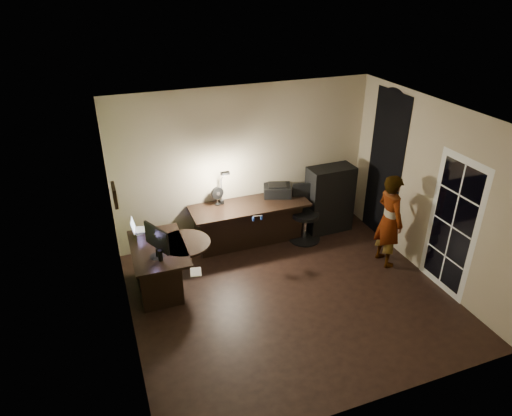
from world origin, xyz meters
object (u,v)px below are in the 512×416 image
object	(u,v)px
desk_right	(250,224)
cabinet	(329,199)
office_chair	(306,215)
desk_left	(160,268)
monitor	(156,247)
person	(389,220)

from	to	relation	value
desk_right	cabinet	distance (m)	1.54
desk_right	office_chair	bearing A→B (deg)	-13.32
desk_left	desk_right	size ratio (longest dim) A/B	0.62
desk_left	cabinet	distance (m)	3.28
desk_right	office_chair	distance (m)	0.99
monitor	person	distance (m)	3.62
desk_right	monitor	bearing A→B (deg)	-150.69
monitor	desk_right	bearing A→B (deg)	4.43
cabinet	monitor	world-z (taller)	cabinet
desk_right	office_chair	size ratio (longest dim) A/B	2.02
person	office_chair	bearing A→B (deg)	40.15
desk_right	monitor	size ratio (longest dim) A/B	3.82
desk_left	office_chair	distance (m)	2.69
desk_right	person	distance (m)	2.32
desk_right	monitor	distance (m)	2.05
desk_right	monitor	world-z (taller)	monitor
office_chair	desk_right	bearing A→B (deg)	-179.23
office_chair	person	size ratio (longest dim) A/B	0.64
cabinet	office_chair	size ratio (longest dim) A/B	1.23
desk_left	monitor	bearing A→B (deg)	-100.63
desk_left	desk_right	bearing A→B (deg)	24.77
desk_right	person	bearing A→B (deg)	-35.17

